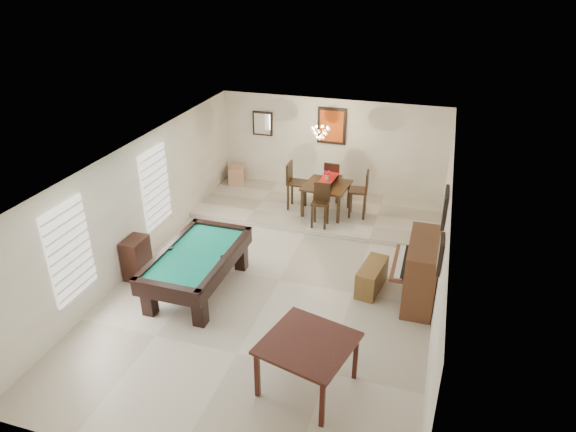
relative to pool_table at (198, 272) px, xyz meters
The scene contains 26 objects.
ground_plane 1.64m from the pool_table, 28.62° to the left, with size 6.00×9.00×0.02m, color beige.
wall_back 5.52m from the pool_table, 75.15° to the left, with size 6.00×0.04×2.60m, color silver.
wall_front 4.09m from the pool_table, 69.53° to the right, with size 6.00×0.04×2.60m, color silver.
wall_left 1.99m from the pool_table, 154.61° to the left, with size 0.04×9.00×2.60m, color silver.
wall_right 4.55m from the pool_table, ahead, with size 0.04×9.00×2.60m, color silver.
ceiling 2.71m from the pool_table, 28.62° to the left, with size 6.00×9.00×0.04m, color white.
dining_step 4.26m from the pool_table, 70.82° to the left, with size 6.00×2.50×0.12m, color beige.
window_left_front 2.35m from the pool_table, 137.58° to the right, with size 0.06×1.00×1.70m, color white.
window_left_rear 2.31m from the pool_table, 139.15° to the left, with size 0.06×1.00×1.70m, color white.
pool_table is the anchor object (origin of this frame).
square_table 3.25m from the pool_table, 34.43° to the right, with size 1.23×1.23×0.85m, color black, non-canonical shape.
upright_piano 4.07m from the pool_table, 13.22° to the left, with size 0.84×1.49×1.25m, color brown, non-canonical shape.
piano_bench 3.36m from the pool_table, 17.33° to the left, with size 0.38×0.97×0.54m, color brown.
apothecary_chest 1.39m from the pool_table, behind, with size 0.38×0.56×0.85m, color black.
dining_table 4.15m from the pool_table, 66.86° to the left, with size 1.04×1.04×0.86m, color black, non-canonical shape.
flower_vase 4.20m from the pool_table, 66.86° to the left, with size 0.15×0.15×0.25m, color red, non-canonical shape.
dining_chair_south 3.48m from the pool_table, 61.46° to the left, with size 0.38×0.38×1.03m, color black, non-canonical shape.
dining_chair_north 4.86m from the pool_table, 70.43° to the left, with size 0.40×0.40×1.07m, color black, non-canonical shape.
dining_chair_west 3.93m from the pool_table, 77.12° to the left, with size 0.44×0.44×1.19m, color black, non-canonical shape.
dining_chair_east 4.53m from the pool_table, 57.86° to the left, with size 0.43×0.43×1.16m, color black, non-canonical shape.
corner_bench 5.06m from the pool_table, 103.84° to the left, with size 0.43×0.53×0.48m, color tan.
chandelier 4.57m from the pool_table, 70.60° to the left, with size 0.44×0.44×0.60m, color #FFE5B2, non-canonical shape.
back_painting 5.61m from the pool_table, 75.04° to the left, with size 0.75×0.06×0.95m, color #D84C14.
back_mirror 5.43m from the pool_table, 95.52° to the left, with size 0.55×0.06×0.65m, color white.
right_picture_upper 4.73m from the pool_table, 13.70° to the left, with size 0.06×0.55×0.65m, color slate.
right_picture_lower 4.55m from the pool_table, ahead, with size 0.06×0.45×0.55m, color gray.
Camera 1 is at (2.70, -8.20, 5.79)m, focal length 32.00 mm.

